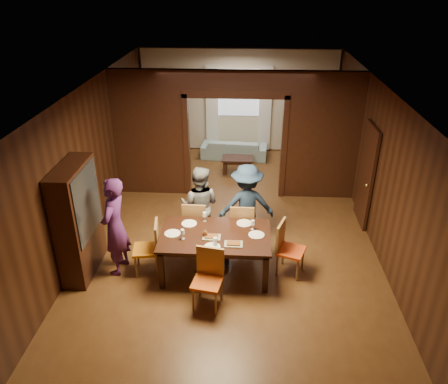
# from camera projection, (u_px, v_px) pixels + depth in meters

# --- Properties ---
(floor) EXTENTS (9.00, 9.00, 0.00)m
(floor) POSITION_uv_depth(u_px,v_px,m) (232.00, 229.00, 8.99)
(floor) COLOR #543117
(floor) RESTS_ON ground
(ceiling) EXTENTS (5.50, 9.00, 0.02)m
(ceiling) POSITION_uv_depth(u_px,v_px,m) (233.00, 88.00, 7.67)
(ceiling) COLOR silver
(ceiling) RESTS_ON room_walls
(room_walls) EXTENTS (5.52, 9.01, 2.90)m
(room_walls) POSITION_uv_depth(u_px,v_px,m) (236.00, 129.00, 9.98)
(room_walls) COLOR black
(room_walls) RESTS_ON floor
(person_purple) EXTENTS (0.51, 0.70, 1.78)m
(person_purple) POSITION_uv_depth(u_px,v_px,m) (115.00, 227.00, 7.37)
(person_purple) COLOR #4C1F5A
(person_purple) RESTS_ON floor
(person_grey) EXTENTS (0.85, 0.71, 1.58)m
(person_grey) POSITION_uv_depth(u_px,v_px,m) (200.00, 206.00, 8.24)
(person_grey) COLOR slate
(person_grey) RESTS_ON floor
(person_navy) EXTENTS (1.14, 0.77, 1.63)m
(person_navy) POSITION_uv_depth(u_px,v_px,m) (247.00, 205.00, 8.20)
(person_navy) COLOR #1B2B44
(person_navy) RESTS_ON floor
(sofa) EXTENTS (1.87, 0.85, 0.53)m
(sofa) POSITION_uv_depth(u_px,v_px,m) (234.00, 148.00, 12.30)
(sofa) COLOR #92B6BF
(sofa) RESTS_ON floor
(serving_bowl) EXTENTS (0.32, 0.32, 0.08)m
(serving_bowl) POSITION_uv_depth(u_px,v_px,m) (220.00, 228.00, 7.50)
(serving_bowl) COLOR black
(serving_bowl) RESTS_ON dining_table
(dining_table) EXTENTS (1.87, 1.16, 0.76)m
(dining_table) POSITION_uv_depth(u_px,v_px,m) (215.00, 253.00, 7.56)
(dining_table) COLOR black
(dining_table) RESTS_ON floor
(coffee_table) EXTENTS (0.80, 0.50, 0.40)m
(coffee_table) POSITION_uv_depth(u_px,v_px,m) (237.00, 165.00, 11.43)
(coffee_table) COLOR black
(coffee_table) RESTS_ON floor
(chair_left) EXTENTS (0.50, 0.50, 0.97)m
(chair_left) POSITION_uv_depth(u_px,v_px,m) (146.00, 248.00, 7.52)
(chair_left) COLOR orange
(chair_left) RESTS_ON floor
(chair_right) EXTENTS (0.56, 0.56, 0.97)m
(chair_right) POSITION_uv_depth(u_px,v_px,m) (291.00, 249.00, 7.48)
(chair_right) COLOR #E54915
(chair_right) RESTS_ON floor
(chair_far_l) EXTENTS (0.45, 0.45, 0.97)m
(chair_far_l) POSITION_uv_depth(u_px,v_px,m) (196.00, 222.00, 8.28)
(chair_far_l) COLOR red
(chair_far_l) RESTS_ON floor
(chair_far_r) EXTENTS (0.44, 0.44, 0.97)m
(chair_far_r) POSITION_uv_depth(u_px,v_px,m) (242.00, 225.00, 8.20)
(chair_far_r) COLOR #F04216
(chair_far_r) RESTS_ON floor
(chair_near) EXTENTS (0.51, 0.51, 0.97)m
(chair_near) POSITION_uv_depth(u_px,v_px,m) (207.00, 281.00, 6.72)
(chair_near) COLOR #C44D12
(chair_near) RESTS_ON floor
(hutch) EXTENTS (0.40, 1.20, 2.00)m
(hutch) POSITION_uv_depth(u_px,v_px,m) (78.00, 221.00, 7.33)
(hutch) COLOR black
(hutch) RESTS_ON floor
(door_right) EXTENTS (0.06, 0.90, 2.10)m
(door_right) POSITION_uv_depth(u_px,v_px,m) (366.00, 175.00, 8.82)
(door_right) COLOR black
(door_right) RESTS_ON floor
(window_far) EXTENTS (1.20, 0.03, 1.30)m
(window_far) POSITION_uv_depth(u_px,v_px,m) (239.00, 93.00, 12.17)
(window_far) COLOR silver
(window_far) RESTS_ON back_wall
(curtain_left) EXTENTS (0.35, 0.06, 2.40)m
(curtain_left) POSITION_uv_depth(u_px,v_px,m) (212.00, 108.00, 12.37)
(curtain_left) COLOR white
(curtain_left) RESTS_ON back_wall
(curtain_right) EXTENTS (0.35, 0.06, 2.40)m
(curtain_right) POSITION_uv_depth(u_px,v_px,m) (265.00, 109.00, 12.30)
(curtain_right) COLOR white
(curtain_right) RESTS_ON back_wall
(plate_left) EXTENTS (0.27, 0.27, 0.01)m
(plate_left) POSITION_uv_depth(u_px,v_px,m) (172.00, 233.00, 7.41)
(plate_left) COLOR white
(plate_left) RESTS_ON dining_table
(plate_far_l) EXTENTS (0.27, 0.27, 0.01)m
(plate_far_l) POSITION_uv_depth(u_px,v_px,m) (189.00, 224.00, 7.70)
(plate_far_l) COLOR white
(plate_far_l) RESTS_ON dining_table
(plate_far_r) EXTENTS (0.27, 0.27, 0.01)m
(plate_far_r) POSITION_uv_depth(u_px,v_px,m) (244.00, 223.00, 7.71)
(plate_far_r) COLOR silver
(plate_far_r) RESTS_ON dining_table
(plate_right) EXTENTS (0.27, 0.27, 0.01)m
(plate_right) POSITION_uv_depth(u_px,v_px,m) (256.00, 235.00, 7.37)
(plate_right) COLOR silver
(plate_right) RESTS_ON dining_table
(plate_near) EXTENTS (0.27, 0.27, 0.01)m
(plate_near) POSITION_uv_depth(u_px,v_px,m) (212.00, 247.00, 7.05)
(plate_near) COLOR silver
(plate_near) RESTS_ON dining_table
(platter_a) EXTENTS (0.30, 0.20, 0.04)m
(platter_a) POSITION_uv_depth(u_px,v_px,m) (212.00, 237.00, 7.30)
(platter_a) COLOR gray
(platter_a) RESTS_ON dining_table
(platter_b) EXTENTS (0.30, 0.20, 0.04)m
(platter_b) POSITION_uv_depth(u_px,v_px,m) (233.00, 244.00, 7.11)
(platter_b) COLOR gray
(platter_b) RESTS_ON dining_table
(wineglass_left) EXTENTS (0.08, 0.08, 0.18)m
(wineglass_left) POSITION_uv_depth(u_px,v_px,m) (183.00, 234.00, 7.23)
(wineglass_left) COLOR white
(wineglass_left) RESTS_ON dining_table
(wineglass_far) EXTENTS (0.08, 0.08, 0.18)m
(wineglass_far) POSITION_uv_depth(u_px,v_px,m) (205.00, 217.00, 7.75)
(wineglass_far) COLOR silver
(wineglass_far) RESTS_ON dining_table
(wineglass_right) EXTENTS (0.08, 0.08, 0.18)m
(wineglass_right) POSITION_uv_depth(u_px,v_px,m) (253.00, 225.00, 7.50)
(wineglass_right) COLOR silver
(wineglass_right) RESTS_ON dining_table
(tumbler) EXTENTS (0.07, 0.07, 0.14)m
(tumbler) POSITION_uv_depth(u_px,v_px,m) (215.00, 242.00, 7.07)
(tumbler) COLOR white
(tumbler) RESTS_ON dining_table
(condiment_jar) EXTENTS (0.08, 0.08, 0.11)m
(condiment_jar) POSITION_uv_depth(u_px,v_px,m) (205.00, 234.00, 7.31)
(condiment_jar) COLOR #512913
(condiment_jar) RESTS_ON dining_table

